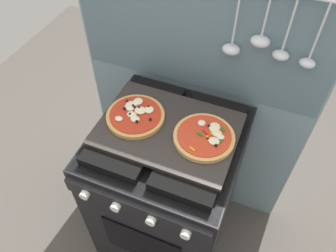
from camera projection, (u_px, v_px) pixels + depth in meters
name	position (u px, v px, depth m)	size (l,w,h in m)	color
ground_plane	(168.00, 228.00, 1.98)	(4.00, 4.00, 0.00)	#4C4742
kitchen_backsplash	(195.00, 97.00, 1.59)	(1.10, 0.09, 1.55)	#7A939E
stove	(168.00, 189.00, 1.64)	(0.60, 0.64, 0.90)	black
baking_tray	(168.00, 129.00, 1.30)	(0.54, 0.38, 0.02)	#2D2826
pizza_left	(136.00, 115.00, 1.32)	(0.23, 0.23, 0.03)	tan
pizza_right	(204.00, 137.00, 1.24)	(0.23, 0.23, 0.03)	tan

